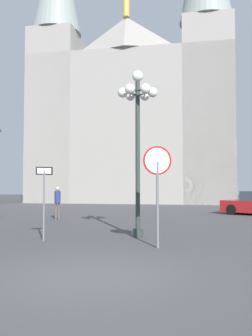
{
  "coord_description": "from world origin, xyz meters",
  "views": [
    {
      "loc": [
        0.94,
        -6.99,
        1.85
      ],
      "look_at": [
        0.18,
        16.24,
        3.0
      ],
      "focal_mm": 36.62,
      "sensor_mm": 36.0,
      "label": 1
    }
  ],
  "objects_px": {
    "stop_sign": "(157,175)",
    "pedestrian_walking": "(57,199)",
    "cathedral": "(133,109)",
    "one_way_arrow_sign": "(44,195)",
    "street_lamp": "(138,118)"
  },
  "relations": [
    {
      "from": "cathedral",
      "to": "one_way_arrow_sign",
      "type": "distance_m",
      "value": 28.54
    },
    {
      "from": "one_way_arrow_sign",
      "to": "street_lamp",
      "type": "xyz_separation_m",
      "value": [
        3.12,
        0.9,
        2.74
      ]
    },
    {
      "from": "cathedral",
      "to": "stop_sign",
      "type": "distance_m",
      "value": 29.36
    },
    {
      "from": "stop_sign",
      "to": "one_way_arrow_sign",
      "type": "bearing_deg",
      "value": 162.74
    },
    {
      "from": "cathedral",
      "to": "one_way_arrow_sign",
      "type": "xyz_separation_m",
      "value": [
        -2.59,
        -26.98,
        -8.95
      ]
    },
    {
      "from": "one_way_arrow_sign",
      "to": "street_lamp",
      "type": "relative_size",
      "value": 0.41
    },
    {
      "from": "stop_sign",
      "to": "street_lamp",
      "type": "bearing_deg",
      "value": 105.76
    },
    {
      "from": "cathedral",
      "to": "stop_sign",
      "type": "height_order",
      "value": "cathedral"
    },
    {
      "from": "stop_sign",
      "to": "pedestrian_walking",
      "type": "relative_size",
      "value": 1.71
    },
    {
      "from": "one_way_arrow_sign",
      "to": "stop_sign",
      "type": "bearing_deg",
      "value": -17.26
    },
    {
      "from": "cathedral",
      "to": "street_lamp",
      "type": "xyz_separation_m",
      "value": [
        0.54,
        -26.08,
        -6.2
      ]
    },
    {
      "from": "stop_sign",
      "to": "one_way_arrow_sign",
      "type": "height_order",
      "value": "stop_sign"
    },
    {
      "from": "one_way_arrow_sign",
      "to": "pedestrian_walking",
      "type": "xyz_separation_m",
      "value": [
        -1.16,
        6.91,
        -0.45
      ]
    },
    {
      "from": "pedestrian_walking",
      "to": "street_lamp",
      "type": "bearing_deg",
      "value": -54.5
    },
    {
      "from": "cathedral",
      "to": "pedestrian_walking",
      "type": "distance_m",
      "value": 22.47
    }
  ]
}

